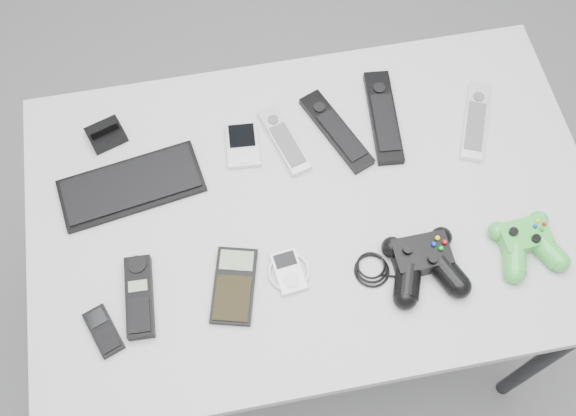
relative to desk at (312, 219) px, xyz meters
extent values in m
plane|color=slate|center=(-0.02, 0.04, -0.71)|extent=(3.50, 3.50, 0.00)
cube|color=#ADADB0|center=(0.00, 0.00, 0.05)|extent=(1.16, 0.74, 0.03)
cylinder|color=black|center=(0.53, -0.32, -0.34)|extent=(0.04, 0.04, 0.74)
cylinder|color=black|center=(-0.53, 0.32, -0.34)|extent=(0.04, 0.04, 0.74)
cylinder|color=black|center=(0.53, 0.32, -0.34)|extent=(0.04, 0.04, 0.74)
cube|color=black|center=(-0.36, 0.11, 0.08)|extent=(0.31, 0.17, 0.02)
cube|color=black|center=(-0.40, 0.24, 0.09)|extent=(0.09, 0.09, 0.04)
cube|color=#BBBBC3|center=(-0.12, 0.16, 0.08)|extent=(0.08, 0.11, 0.02)
cube|color=#BBBBC3|center=(-0.03, 0.16, 0.08)|extent=(0.09, 0.18, 0.02)
cube|color=black|center=(0.08, 0.16, 0.08)|extent=(0.13, 0.22, 0.02)
cube|color=black|center=(0.19, 0.18, 0.08)|extent=(0.08, 0.24, 0.02)
cube|color=silver|center=(0.38, 0.13, 0.08)|extent=(0.12, 0.20, 0.02)
cube|color=black|center=(-0.44, -0.19, 0.08)|extent=(0.07, 0.11, 0.02)
cube|color=black|center=(-0.37, -0.13, 0.08)|extent=(0.06, 0.16, 0.03)
cube|color=black|center=(-0.19, -0.14, 0.07)|extent=(0.11, 0.17, 0.02)
cube|color=silver|center=(-0.08, -0.14, 0.08)|extent=(0.09, 0.09, 0.02)
camera|label=1|loc=(-0.16, -0.59, 1.30)|focal=42.00mm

